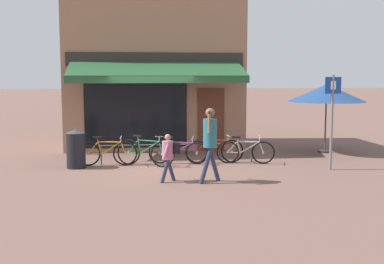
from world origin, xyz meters
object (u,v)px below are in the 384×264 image
pedestrian_child (169,152)px  bicycle_orange (107,153)px  parking_sign (332,112)px  bicycle_purple (178,152)px  bicycle_silver (245,151)px  pedestrian_adult (210,136)px  bicycle_green (145,152)px  bicycle_red (214,150)px  litter_bin (76,149)px  cafe_parasol (327,93)px

pedestrian_child → bicycle_orange: bearing=-59.4°
bicycle_orange → parking_sign: size_ratio=0.67×
bicycle_purple → bicycle_silver: bearing=7.9°
parking_sign → bicycle_silver: bearing=150.8°
bicycle_orange → pedestrian_adult: 3.61m
bicycle_green → parking_sign: (4.92, -1.20, 1.17)m
bicycle_purple → pedestrian_child: (-0.42, -2.27, 0.36)m
parking_sign → bicycle_red: bearing=154.2°
bicycle_silver → parking_sign: 2.65m
bicycle_purple → parking_sign: (3.99, -1.34, 1.20)m
litter_bin → bicycle_orange: bearing=15.9°
bicycle_orange → litter_bin: 0.86m
bicycle_orange → cafe_parasol: cafe_parasol is taller
parking_sign → bicycle_green: bearing=166.2°
bicycle_orange → pedestrian_adult: (2.54, -2.46, 0.73)m
cafe_parasol → pedestrian_child: bearing=-145.1°
litter_bin → bicycle_purple: bearing=4.5°
bicycle_silver → litter_bin: litter_bin is taller
bicycle_green → bicycle_silver: 2.85m
bicycle_red → pedestrian_adult: (-0.54, -2.52, 0.74)m
litter_bin → cafe_parasol: size_ratio=0.42×
bicycle_green → bicycle_purple: bicycle_green is taller
bicycle_red → bicycle_silver: (0.85, -0.26, -0.00)m
bicycle_silver → bicycle_green: bearing=-167.6°
bicycle_silver → pedestrian_adult: (-1.39, -2.26, 0.74)m
bicycle_orange → cafe_parasol: bearing=15.8°
pedestrian_adult → parking_sign: bearing=-170.7°
pedestrian_adult → cafe_parasol: cafe_parasol is taller
bicycle_green → bicycle_purple: bearing=35.5°
bicycle_red → bicycle_silver: bicycle_silver is taller
bicycle_red → pedestrian_child: pedestrian_child is taller
bicycle_purple → bicycle_silver: 1.93m
bicycle_red → litter_bin: 3.90m
bicycle_red → cafe_parasol: bearing=22.3°
pedestrian_adult → cafe_parasol: 6.06m
bicycle_green → cafe_parasol: 6.37m
bicycle_orange → litter_bin: size_ratio=1.60×
bicycle_green → pedestrian_child: pedestrian_child is taller
bicycle_silver → cafe_parasol: bearing=42.3°
bicycle_silver → litter_bin: size_ratio=1.55×
pedestrian_child → bicycle_silver: bearing=-142.6°
litter_bin → bicycle_red: bearing=4.3°
bicycle_orange → litter_bin: litter_bin is taller
bicycle_orange → bicycle_green: bicycle_green is taller
bicycle_purple → pedestrian_adult: pedestrian_adult is taller
parking_sign → cafe_parasol: (1.03, 2.87, 0.40)m
bicycle_red → pedestrian_adult: 2.68m
pedestrian_adult → bicycle_green: bearing=-66.2°
bicycle_silver → cafe_parasol: (3.10, 1.71, 1.59)m
bicycle_red → parking_sign: bearing=-23.8°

